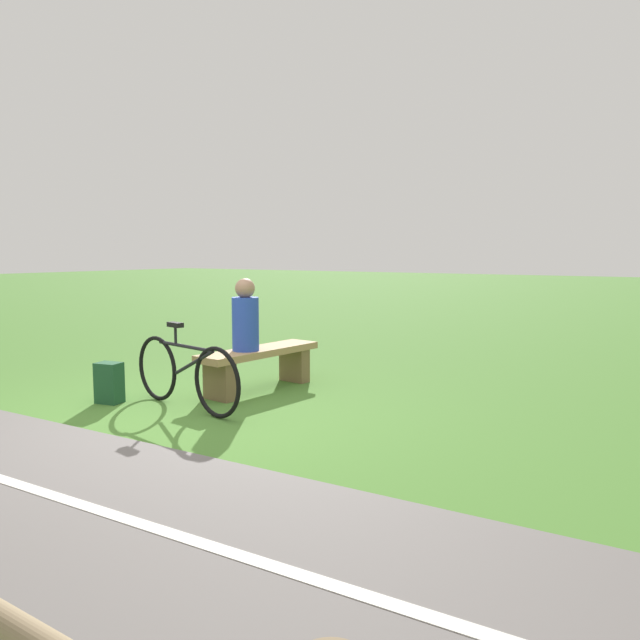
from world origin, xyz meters
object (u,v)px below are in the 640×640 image
Objects in this scene: bench at (259,361)px; person_seated at (245,318)px; backpack at (110,383)px; bicycle at (185,373)px.

person_seated is at bearing 0.00° from bench.
backpack is (1.37, -0.96, -0.12)m from bench.
bench is 2.06× the size of person_seated.
person_seated is 1.02m from bicycle.
bicycle reaches higher than bench.
person_seated is (0.22, -0.02, 0.53)m from bench.
backpack is (0.26, -0.87, -0.16)m from bicycle.
person_seated is at bearing 95.61° from bicycle.
person_seated is 0.47× the size of bicycle.
bicycle reaches higher than backpack.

